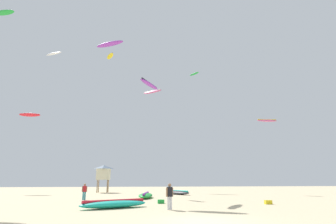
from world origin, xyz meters
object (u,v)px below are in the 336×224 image
at_px(kite_aloft_2, 110,44).
at_px(kite_aloft_5, 54,54).
at_px(kite_grounded_mid, 146,195).
at_px(person_foreground, 170,194).
at_px(kite_aloft_3, 194,74).
at_px(gear_bag, 268,202).
at_px(kite_aloft_0, 30,115).
at_px(kite_aloft_7, 152,92).
at_px(cooler_box, 161,202).
at_px(kite_aloft_4, 110,56).
at_px(kite_grounded_near, 114,204).
at_px(person_midground, 84,190).
at_px(kite_aloft_8, 4,13).
at_px(kite_aloft_1, 149,84).
at_px(lifeguard_tower, 104,172).
at_px(kite_grounded_far, 177,192).
at_px(kite_aloft_6, 267,120).

distance_m(kite_aloft_2, kite_aloft_5, 12.46).
relative_size(kite_grounded_mid, kite_aloft_2, 1.30).
bearing_deg(kite_grounded_mid, kite_aloft_2, 169.21).
relative_size(person_foreground, kite_aloft_3, 0.72).
bearing_deg(gear_bag, kite_aloft_5, 144.78).
height_order(kite_aloft_0, kite_aloft_7, kite_aloft_7).
bearing_deg(kite_aloft_3, kite_grounded_mid, -118.73).
xyz_separation_m(cooler_box, kite_aloft_4, (-7.28, 19.08, 22.49)).
bearing_deg(kite_aloft_0, kite_grounded_near, -56.85).
height_order(person_foreground, kite_aloft_5, kite_aloft_5).
xyz_separation_m(person_foreground, person_midground, (-7.51, 9.58, -0.09)).
distance_m(kite_aloft_0, kite_aloft_5, 11.83).
relative_size(person_foreground, kite_aloft_4, 0.67).
relative_size(kite_aloft_3, kite_aloft_8, 0.83).
bearing_deg(kite_aloft_1, lifeguard_tower, 116.04).
bearing_deg(kite_aloft_2, person_foreground, -63.33).
distance_m(kite_aloft_0, kite_aloft_1, 25.06).
height_order(kite_grounded_far, lifeguard_tower, lifeguard_tower).
height_order(gear_bag, kite_aloft_5, kite_aloft_5).
height_order(lifeguard_tower, kite_aloft_2, kite_aloft_2).
xyz_separation_m(kite_grounded_far, kite_aloft_3, (5.27, 11.28, 22.02)).
xyz_separation_m(kite_grounded_near, kite_aloft_8, (-15.11, 10.10, 21.50)).
relative_size(person_foreground, kite_aloft_5, 0.57).
xyz_separation_m(kite_aloft_2, kite_aloft_3, (14.71, 16.90, 3.49)).
bearing_deg(person_foreground, lifeguard_tower, 170.46).
relative_size(person_foreground, kite_aloft_2, 0.44).
distance_m(person_foreground, kite_aloft_7, 36.10).
xyz_separation_m(kite_aloft_5, kite_aloft_6, (36.22, 4.74, -8.67)).
distance_m(kite_grounded_far, kite_aloft_2, 21.54).
bearing_deg(person_foreground, kite_aloft_6, 113.97).
bearing_deg(kite_grounded_mid, gear_bag, -39.77).
bearing_deg(kite_aloft_6, kite_aloft_5, -172.55).
distance_m(kite_grounded_near, kite_aloft_2, 21.65).
height_order(person_midground, kite_aloft_2, kite_aloft_2).
bearing_deg(kite_grounded_near, kite_aloft_6, 43.97).
distance_m(kite_aloft_1, kite_aloft_3, 22.17).
bearing_deg(lifeguard_tower, person_foreground, -73.02).
relative_size(person_foreground, cooler_box, 3.13).
bearing_deg(cooler_box, person_foreground, -87.89).
distance_m(kite_aloft_3, kite_aloft_6, 16.33).
distance_m(kite_aloft_0, kite_aloft_7, 22.37).
relative_size(kite_aloft_3, kite_aloft_5, 0.78).
distance_m(person_midground, cooler_box, 8.81).
height_order(lifeguard_tower, kite_aloft_5, kite_aloft_5).
xyz_separation_m(cooler_box, kite_aloft_3, (8.69, 24.48, 22.14)).
bearing_deg(person_foreground, kite_grounded_far, 143.27).
height_order(kite_grounded_near, kite_aloft_2, kite_aloft_2).
bearing_deg(person_foreground, kite_aloft_4, 170.84).
bearing_deg(kite_aloft_6, kite_grounded_near, -136.03).
bearing_deg(gear_bag, kite_grounded_far, 110.15).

